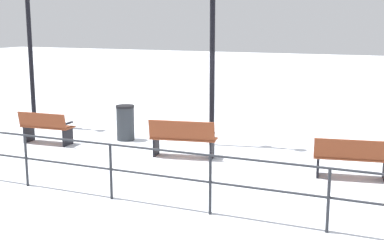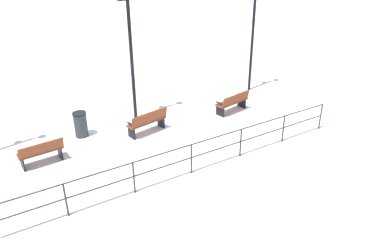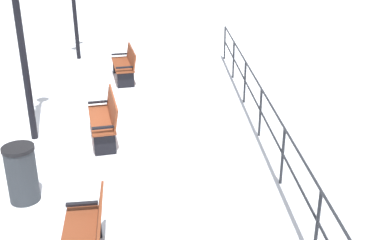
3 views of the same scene
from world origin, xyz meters
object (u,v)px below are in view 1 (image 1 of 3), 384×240
object	(u,v)px
bench_second	(183,138)
lamppost_far	(28,17)
bench_nearest	(352,158)
bench_third	(46,127)
trash_bin	(125,123)
lamppost_middle	(213,8)

from	to	relation	value
bench_second	lamppost_far	bearing A→B (deg)	64.71
bench_nearest	bench_third	xyz separation A→B (m)	(0.00, 7.79, 0.00)
lamppost_far	trash_bin	xyz separation A→B (m)	(-0.41, -3.47, -2.83)
bench_second	trash_bin	bearing A→B (deg)	53.23
lamppost_middle	lamppost_far	bearing A→B (deg)	90.00
bench_second	bench_third	bearing A→B (deg)	81.73
bench_third	lamppost_far	bearing A→B (deg)	43.24
bench_nearest	trash_bin	world-z (taller)	trash_bin
bench_third	lamppost_middle	distance (m)	5.35
lamppost_middle	trash_bin	size ratio (longest dim) A/B	5.22
bench_third	bench_second	bearing A→B (deg)	-91.69
lamppost_middle	bench_second	bearing A→B (deg)	174.04
bench_nearest	trash_bin	size ratio (longest dim) A/B	1.68
bench_nearest	bench_second	size ratio (longest dim) A/B	0.98
bench_nearest	lamppost_middle	world-z (taller)	lamppost_middle
bench_second	lamppost_middle	world-z (taller)	lamppost_middle
bench_nearest	lamppost_middle	size ratio (longest dim) A/B	0.32
lamppost_middle	trash_bin	world-z (taller)	lamppost_middle
bench_nearest	bench_third	world-z (taller)	bench_nearest
bench_nearest	lamppost_far	world-z (taller)	lamppost_far
bench_second	bench_third	xyz separation A→B (m)	(-0.15, 3.90, -0.03)
bench_second	lamppost_far	xyz separation A→B (m)	(1.50, 5.69, 2.83)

